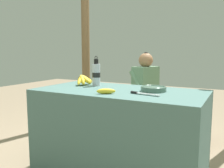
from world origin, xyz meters
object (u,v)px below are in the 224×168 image
(banana_bunch_ripe, at_px, (84,79))
(water_bottle, at_px, (96,74))
(loose_banana_front, at_px, (106,91))
(serving_bowl, at_px, (153,89))
(seated_vendor, at_px, (143,88))
(banana_bunch_green, at_px, (119,97))
(wooden_bench, at_px, (145,109))
(support_post_near, at_px, (86,39))
(knife, at_px, (141,93))

(banana_bunch_ripe, height_order, water_bottle, water_bottle)
(loose_banana_front, bearing_deg, banana_bunch_ripe, 142.65)
(serving_bowl, xyz_separation_m, seated_vendor, (-0.49, 1.04, -0.16))
(banana_bunch_ripe, height_order, banana_bunch_green, banana_bunch_ripe)
(seated_vendor, bearing_deg, banana_bunch_ripe, 94.94)
(wooden_bench, relative_size, support_post_near, 0.57)
(banana_bunch_ripe, bearing_deg, banana_bunch_green, 95.61)
(banana_bunch_ripe, distance_m, loose_banana_front, 0.57)
(water_bottle, bearing_deg, wooden_bench, 81.15)
(water_bottle, bearing_deg, banana_bunch_ripe, -173.88)
(seated_vendor, bearing_deg, water_bottle, 102.66)
(serving_bowl, height_order, loose_banana_front, same)
(loose_banana_front, distance_m, seated_vendor, 1.36)
(serving_bowl, bearing_deg, banana_bunch_ripe, 176.79)
(banana_bunch_ripe, height_order, serving_bowl, banana_bunch_ripe)
(seated_vendor, height_order, banana_bunch_green, seated_vendor)
(wooden_bench, height_order, support_post_near, support_post_near)
(banana_bunch_ripe, xyz_separation_m, serving_bowl, (0.75, -0.04, -0.03))
(water_bottle, xyz_separation_m, seated_vendor, (0.12, 0.98, -0.26))
(banana_bunch_ripe, height_order, knife, banana_bunch_ripe)
(banana_bunch_ripe, bearing_deg, wooden_bench, 73.68)
(water_bottle, bearing_deg, serving_bowl, -5.36)
(wooden_bench, relative_size, seated_vendor, 1.36)
(knife, relative_size, wooden_bench, 0.16)
(seated_vendor, bearing_deg, support_post_near, 5.74)
(wooden_bench, bearing_deg, serving_bowl, -66.65)
(banana_bunch_ripe, xyz_separation_m, support_post_near, (-0.84, 1.26, 0.48))
(water_bottle, xyz_separation_m, support_post_near, (-0.98, 1.25, 0.43))
(banana_bunch_ripe, bearing_deg, support_post_near, 123.62)
(water_bottle, bearing_deg, loose_banana_front, -49.12)
(loose_banana_front, distance_m, banana_bunch_green, 1.50)
(banana_bunch_ripe, distance_m, serving_bowl, 0.75)
(knife, distance_m, wooden_bench, 1.39)
(banana_bunch_green, bearing_deg, water_bottle, -76.43)
(water_bottle, xyz_separation_m, wooden_bench, (0.15, 0.99, -0.54))
(serving_bowl, height_order, water_bottle, water_bottle)
(banana_bunch_green, relative_size, support_post_near, 0.09)
(banana_bunch_green, height_order, support_post_near, support_post_near)
(loose_banana_front, xyz_separation_m, wooden_bench, (-0.16, 1.36, -0.45))
(knife, bearing_deg, water_bottle, 163.70)
(banana_bunch_ripe, height_order, support_post_near, support_post_near)
(loose_banana_front, relative_size, banana_bunch_green, 0.66)
(serving_bowl, distance_m, knife, 0.20)
(serving_bowl, bearing_deg, knife, -100.65)
(banana_bunch_ripe, bearing_deg, seated_vendor, 75.41)
(banana_bunch_green, bearing_deg, wooden_bench, 0.25)
(water_bottle, bearing_deg, support_post_near, 128.16)
(banana_bunch_ripe, height_order, wooden_bench, banana_bunch_ripe)
(knife, distance_m, banana_bunch_green, 1.52)
(knife, bearing_deg, serving_bowl, 87.12)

